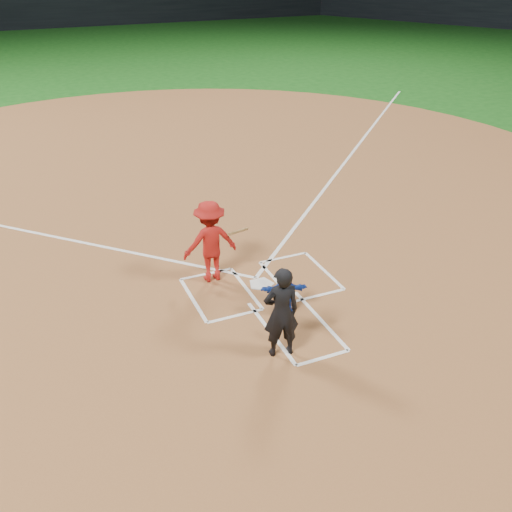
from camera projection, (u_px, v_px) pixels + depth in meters
name	position (u px, v px, depth m)	size (l,w,h in m)	color
ground	(261.00, 285.00, 12.69)	(120.00, 120.00, 0.00)	#124A13
home_plate_dirt	(182.00, 191.00, 17.51)	(28.00, 28.00, 0.01)	brown
stadium_wall_far	(43.00, 9.00, 50.54)	(80.00, 1.20, 3.20)	black
home_plate	(261.00, 284.00, 12.68)	(0.60, 0.60, 0.02)	silver
catcher	(285.00, 292.00, 11.44)	(0.96, 0.30, 1.03)	#13339F
umpire	(281.00, 312.00, 10.13)	(0.66, 0.43, 1.80)	black
chalk_markings	(189.00, 199.00, 16.93)	(28.35, 17.32, 0.01)	white
batter_at_plate	(210.00, 242.00, 12.45)	(1.56, 0.79, 1.88)	#A31612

